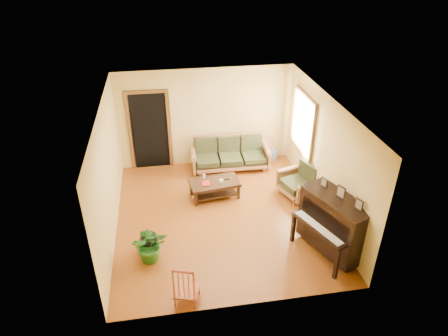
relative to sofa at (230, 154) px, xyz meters
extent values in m
plane|color=#652F0D|center=(-0.57, -2.01, -0.43)|extent=(5.00, 5.00, 0.00)
cube|color=black|center=(-2.02, 0.47, 0.59)|extent=(1.08, 0.16, 2.05)
cube|color=white|center=(1.64, -0.71, 1.07)|extent=(0.12, 1.36, 1.46)
cube|color=brown|center=(0.00, 0.00, 0.00)|extent=(2.04, 0.89, 0.87)
cube|color=black|center=(-0.60, -1.23, -0.23)|extent=(1.21, 0.77, 0.41)
cube|color=brown|center=(1.34, -1.51, -0.01)|extent=(1.04, 1.07, 0.86)
cube|color=black|center=(1.37, -3.45, 0.18)|extent=(1.28, 1.60, 1.23)
cylinder|color=black|center=(-2.13, -2.91, -0.26)|extent=(0.45, 0.45, 0.35)
cube|color=#8F3D1A|center=(-1.50, -4.25, -0.02)|extent=(0.50, 0.52, 0.83)
cube|color=gold|center=(1.05, 0.39, -0.10)|extent=(0.51, 0.26, 0.67)
cylinder|color=#303F90|center=(1.27, 0.30, -0.29)|extent=(0.26, 0.26, 0.28)
imported|color=#1C5518|center=(-2.09, -3.15, -0.07)|extent=(0.69, 0.61, 0.74)
imported|color=#A41A15|center=(-0.89, -1.30, -0.01)|extent=(0.18, 0.24, 0.02)
cylinder|color=silver|center=(-0.82, -1.04, 0.04)|extent=(0.07, 0.07, 0.11)
cylinder|color=white|center=(-0.44, -1.28, 0.01)|extent=(0.12, 0.12, 0.07)
cube|color=black|center=(-0.30, -1.19, -0.01)|extent=(0.15, 0.05, 0.01)
camera|label=1|loc=(-1.66, -9.03, 4.92)|focal=32.00mm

